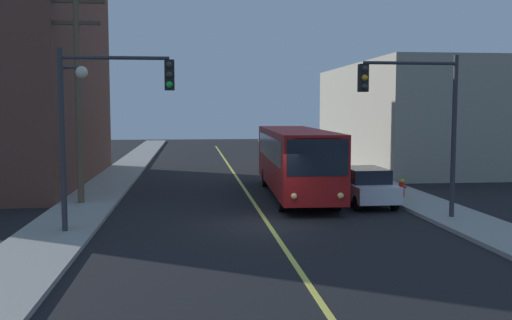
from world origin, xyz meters
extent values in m
plane|color=black|center=(0.00, 0.00, 0.00)|extent=(120.00, 120.00, 0.00)
cube|color=gray|center=(-7.25, 10.00, 0.07)|extent=(2.50, 90.00, 0.15)
cube|color=gray|center=(7.25, 10.00, 0.07)|extent=(2.50, 90.00, 0.15)
cube|color=#D8CC4C|center=(0.00, 15.00, 0.01)|extent=(0.16, 60.00, 0.01)
cube|color=black|center=(-8.54, 13.30, 1.60)|extent=(0.06, 12.17, 1.30)
cube|color=black|center=(-8.54, 13.30, 4.80)|extent=(0.06, 12.17, 1.30)
cube|color=black|center=(-8.54, 13.30, 8.00)|extent=(0.06, 12.17, 1.30)
cube|color=gray|center=(14.50, 20.10, 3.66)|extent=(12.00, 18.94, 7.31)
cube|color=black|center=(8.54, 20.10, 1.60)|extent=(0.06, 13.26, 1.30)
cube|color=black|center=(8.54, 20.10, 4.80)|extent=(0.06, 13.26, 1.30)
cube|color=maroon|center=(2.20, 6.84, 1.83)|extent=(3.01, 12.09, 2.75)
cube|color=black|center=(1.97, 0.87, 2.35)|extent=(2.35, 0.17, 1.40)
cube|color=black|center=(2.43, 12.82, 2.45)|extent=(2.30, 0.17, 1.10)
cube|color=black|center=(0.95, 6.89, 2.35)|extent=(0.45, 10.19, 1.10)
cube|color=black|center=(3.45, 6.80, 2.35)|extent=(0.45, 10.19, 1.10)
cube|color=orange|center=(1.97, 0.88, 2.95)|extent=(1.79, 0.13, 0.30)
sphere|color=#F9D872|center=(1.08, 0.86, 0.90)|extent=(0.24, 0.24, 0.24)
sphere|color=#F9D872|center=(2.86, 0.79, 0.90)|extent=(0.24, 0.24, 0.24)
cylinder|color=black|center=(0.92, 2.69, 0.50)|extent=(0.34, 1.01, 1.00)
cylinder|color=black|center=(3.16, 2.60, 0.50)|extent=(0.34, 1.01, 1.00)
cylinder|color=black|center=(1.21, 10.38, 0.50)|extent=(0.34, 1.01, 1.00)
cylinder|color=black|center=(3.46, 10.30, 0.50)|extent=(0.34, 1.01, 1.00)
cube|color=silver|center=(4.79, 3.97, 0.67)|extent=(1.86, 4.42, 0.70)
cube|color=black|center=(4.79, 3.97, 1.32)|extent=(1.65, 2.48, 0.60)
cylinder|color=black|center=(4.00, 2.46, 0.32)|extent=(0.23, 0.64, 0.64)
cylinder|color=black|center=(5.60, 2.49, 0.32)|extent=(0.23, 0.64, 0.64)
cylinder|color=black|center=(3.97, 5.46, 0.32)|extent=(0.23, 0.64, 0.64)
cylinder|color=black|center=(5.57, 5.49, 0.32)|extent=(0.23, 0.64, 0.64)
cylinder|color=brown|center=(-7.52, 5.01, 4.73)|extent=(0.28, 0.28, 9.15)
cube|color=#4C3D2D|center=(-7.52, 5.01, 8.70)|extent=(2.40, 0.16, 0.16)
cube|color=#4C3D2D|center=(-7.52, 5.01, 7.80)|extent=(2.00, 0.16, 0.16)
cylinder|color=#2D2D33|center=(-6.95, -0.96, 3.15)|extent=(0.18, 0.18, 6.00)
cylinder|color=#2D2D33|center=(-5.20, -0.96, 5.85)|extent=(3.50, 0.12, 0.12)
cube|color=black|center=(-3.45, -0.96, 5.30)|extent=(0.32, 0.36, 1.00)
sphere|color=#2D2D2D|center=(-3.45, -1.15, 5.62)|extent=(0.22, 0.22, 0.22)
sphere|color=#2D2D2D|center=(-3.45, -1.15, 5.30)|extent=(0.22, 0.22, 0.22)
sphere|color=green|center=(-3.45, -1.15, 4.98)|extent=(0.22, 0.22, 0.22)
cylinder|color=#2D2D33|center=(6.95, 0.06, 3.15)|extent=(0.18, 0.18, 6.00)
cylinder|color=#2D2D33|center=(5.20, 0.06, 5.85)|extent=(3.50, 0.12, 0.12)
cube|color=black|center=(3.45, 0.06, 5.30)|extent=(0.32, 0.36, 1.00)
sphere|color=#2D2D2D|center=(3.45, -0.13, 5.62)|extent=(0.22, 0.22, 0.22)
sphere|color=#F2A519|center=(3.45, -0.13, 5.30)|extent=(0.22, 0.22, 0.22)
sphere|color=#2D2D2D|center=(3.45, -0.13, 4.98)|extent=(0.22, 0.22, 0.22)
cylinder|color=#38383D|center=(-7.05, -0.57, 2.90)|extent=(0.16, 0.16, 5.50)
cylinder|color=#38383D|center=(-6.70, -0.57, 5.55)|extent=(0.70, 0.10, 0.10)
sphere|color=#EAE5C6|center=(-6.35, -0.57, 5.40)|extent=(0.40, 0.40, 0.40)
cylinder|color=red|center=(6.85, 5.00, 0.50)|extent=(0.26, 0.26, 0.70)
sphere|color=gold|center=(6.85, 5.00, 0.87)|extent=(0.24, 0.24, 0.24)
cylinder|color=red|center=(6.69, 5.00, 0.60)|extent=(0.12, 0.10, 0.10)
cylinder|color=red|center=(7.01, 5.00, 0.60)|extent=(0.12, 0.10, 0.10)
camera|label=1|loc=(-2.76, -20.47, 4.18)|focal=40.63mm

